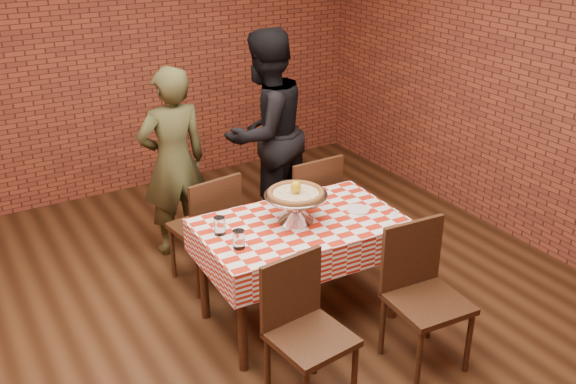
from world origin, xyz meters
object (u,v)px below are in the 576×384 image
object	(u,v)px
table	(299,271)
pizza_stand	(296,208)
water_glass_right	(220,226)
chair_far_right	(303,206)
condiment_caddy	(290,191)
water_glass_left	(239,239)
chair_far_left	(204,227)
chair_near_right	(428,302)
diner_olive	(173,162)
chair_near_left	(311,339)
pizza	(296,194)
diner_black	(265,133)

from	to	relation	value
table	pizza_stand	bearing A→B (deg)	123.39
table	water_glass_right	world-z (taller)	water_glass_right
pizza_stand	chair_far_right	bearing A→B (deg)	54.32
water_glass_right	condiment_caddy	world-z (taller)	condiment_caddy
pizza_stand	water_glass_right	size ratio (longest dim) A/B	3.64
condiment_caddy	table	bearing A→B (deg)	-94.00
water_glass_left	chair_far_right	distance (m)	1.31
water_glass_left	chair_far_left	size ratio (longest dim) A/B	0.13
chair_near_right	diner_olive	bearing A→B (deg)	113.66
chair_near_left	water_glass_left	bearing A→B (deg)	94.11
pizza_stand	water_glass_right	bearing A→B (deg)	170.03
chair_far_left	diner_olive	bearing A→B (deg)	-98.39
chair_near_right	chair_far_right	bearing A→B (deg)	92.43
pizza_stand	chair_near_left	world-z (taller)	pizza_stand
water_glass_left	chair_near_left	world-z (taller)	chair_near_left
condiment_caddy	chair_near_left	bearing A→B (deg)	-99.63
table	pizza_stand	xyz separation A→B (m)	(-0.02, 0.03, 0.48)
pizza	chair_near_right	size ratio (longest dim) A/B	0.41
table	chair_far_right	world-z (taller)	chair_far_right
chair_near_left	chair_near_right	xyz separation A→B (m)	(0.81, -0.07, 0.01)
condiment_caddy	diner_olive	distance (m)	1.14
water_glass_left	water_glass_right	bearing A→B (deg)	96.23
chair_near_left	chair_far_left	size ratio (longest dim) A/B	0.99
water_glass_right	diner_black	distance (m)	1.60
pizza_stand	diner_olive	bearing A→B (deg)	104.07
water_glass_left	chair_near_left	xyz separation A→B (m)	(0.12, -0.64, -0.37)
water_glass_left	chair_near_left	distance (m)	0.75
condiment_caddy	diner_olive	xyz separation A→B (m)	(-0.46, 1.04, -0.05)
pizza_stand	diner_olive	xyz separation A→B (m)	(-0.33, 1.33, -0.07)
condiment_caddy	chair_near_right	world-z (taller)	chair_near_right
water_glass_right	diner_black	world-z (taller)	diner_black
table	chair_far_right	bearing A→B (deg)	56.29
water_glass_right	condiment_caddy	bearing A→B (deg)	17.17
pizza	diner_olive	size ratio (longest dim) A/B	0.24
table	pizza_stand	size ratio (longest dim) A/B	3.09
pizza_stand	table	bearing A→B (deg)	-56.61
chair_far_left	chair_near_left	bearing A→B (deg)	81.38
chair_far_right	diner_black	size ratio (longest dim) A/B	0.52
chair_near_left	chair_near_right	size ratio (longest dim) A/B	0.97
condiment_caddy	chair_far_right	distance (m)	0.64
condiment_caddy	chair_far_left	bearing A→B (deg)	149.84
chair_far_left	diner_black	xyz separation A→B (m)	(0.85, 0.56, 0.43)
table	condiment_caddy	distance (m)	0.56
chair_near_left	diner_olive	world-z (taller)	diner_olive
water_glass_right	chair_far_left	size ratio (longest dim) A/B	0.13
chair_near_right	water_glass_right	bearing A→B (deg)	139.56
water_glass_right	chair_near_left	distance (m)	0.95
pizza	chair_near_left	bearing A→B (deg)	-115.46
water_glass_right	condiment_caddy	distance (m)	0.67
water_glass_left	water_glass_right	size ratio (longest dim) A/B	1.00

